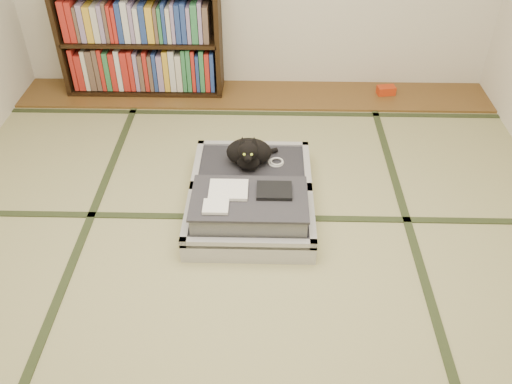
{
  "coord_description": "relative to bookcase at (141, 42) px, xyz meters",
  "views": [
    {
      "loc": [
        0.11,
        -2.18,
        2.26
      ],
      "look_at": [
        0.05,
        0.35,
        0.25
      ],
      "focal_mm": 38.0,
      "sensor_mm": 36.0,
      "label": 1
    }
  ],
  "objects": [
    {
      "name": "cable_coil",
      "position": [
        1.12,
        -1.28,
        -0.29
      ],
      "size": [
        0.11,
        0.11,
        0.03
      ],
      "color": "white",
      "rests_on": "suitcase"
    },
    {
      "name": "red_item",
      "position": [
        2.07,
        -0.04,
        -0.4
      ],
      "size": [
        0.16,
        0.11,
        0.07
      ],
      "primitive_type": "cube",
      "rotation": [
        0.0,
        0.0,
        0.15
      ],
      "color": "red",
      "rests_on": "wood_strip"
    },
    {
      "name": "wood_strip",
      "position": [
        0.94,
        -0.07,
        -0.44
      ],
      "size": [
        4.0,
        0.5,
        0.02
      ],
      "primitive_type": "cube",
      "color": "brown",
      "rests_on": "ground"
    },
    {
      "name": "cat",
      "position": [
        0.94,
        -1.31,
        -0.2
      ],
      "size": [
        0.35,
        0.35,
        0.28
      ],
      "color": "black",
      "rests_on": "suitcase"
    },
    {
      "name": "room_shell",
      "position": [
        0.94,
        -2.07,
        1.01
      ],
      "size": [
        4.5,
        4.5,
        4.5
      ],
      "color": "white",
      "rests_on": "ground"
    },
    {
      "name": "floor",
      "position": [
        0.94,
        -2.07,
        -0.45
      ],
      "size": [
        4.5,
        4.5,
        0.0
      ],
      "primitive_type": "plane",
      "color": "tan",
      "rests_on": "ground"
    },
    {
      "name": "bookcase",
      "position": [
        0.0,
        0.0,
        0.0
      ],
      "size": [
        1.32,
        0.3,
        0.92
      ],
      "color": "black",
      "rests_on": "wood_strip"
    },
    {
      "name": "hanger",
      "position": [
        0.76,
        -1.72,
        -0.44
      ],
      "size": [
        0.4,
        0.21,
        0.01
      ],
      "color": "black",
      "rests_on": "floor"
    },
    {
      "name": "suitcase",
      "position": [
        0.95,
        -1.6,
        -0.34
      ],
      "size": [
        0.78,
        1.04,
        0.31
      ],
      "color": "#B8B7BD",
      "rests_on": "floor"
    },
    {
      "name": "tatami_borders",
      "position": [
        0.94,
        -1.58,
        -0.45
      ],
      "size": [
        4.0,
        4.5,
        0.01
      ],
      "color": "#2D381E",
      "rests_on": "ground"
    }
  ]
}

